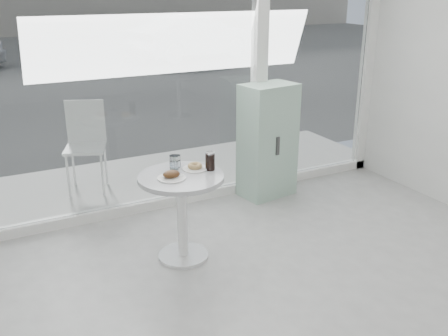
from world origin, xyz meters
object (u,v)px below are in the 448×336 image
plate_donut (195,167)px  cola_glass (210,161)px  plate_fritter (172,176)px  mint_cabinet (268,141)px  main_table (182,200)px  car_silver (194,37)px  water_tumbler_b (177,162)px  patio_chair (86,140)px  water_tumbler_a (174,163)px

plate_donut → cola_glass: cola_glass is taller
plate_fritter → mint_cabinet: bearing=31.5°
main_table → car_silver: car_silver is taller
water_tumbler_b → plate_donut: bearing=-47.3°
patio_chair → water_tumbler_a: size_ratio=8.06×
main_table → cola_glass: cola_glass is taller
patio_chair → car_silver: size_ratio=0.24×
mint_cabinet → water_tumbler_b: 1.52m
mint_cabinet → plate_fritter: (-1.49, -0.92, 0.16)m
plate_fritter → plate_donut: plate_fritter is taller
main_table → plate_fritter: (-0.09, -0.04, 0.25)m
car_silver → cola_glass: 12.58m
mint_cabinet → patio_chair: 2.04m
car_silver → plate_fritter: size_ratio=17.96×
patio_chair → cola_glass: patio_chair is taller
water_tumbler_a → cola_glass: cola_glass is taller
plate_fritter → water_tumbler_a: size_ratio=1.90×
main_table → car_silver: size_ratio=0.18×
patio_chair → water_tumbler_a: patio_chair is taller
water_tumbler_a → main_table: bearing=-92.2°
mint_cabinet → patio_chair: bearing=141.9°
car_silver → plate_donut: (-5.08, -11.49, 0.09)m
mint_cabinet → cola_glass: bearing=-150.8°
main_table → mint_cabinet: 1.65m
plate_fritter → car_silver: bearing=65.3°
main_table → water_tumbler_a: 0.32m
patio_chair → water_tumbler_b: size_ratio=9.29×
mint_cabinet → car_silver: car_silver is taller
car_silver → patio_chair: bearing=135.8°
patio_chair → water_tumbler_b: patio_chair is taller
mint_cabinet → plate_fritter: size_ratio=5.38×
water_tumbler_a → cola_glass: size_ratio=0.79×
mint_cabinet → patio_chair: mint_cabinet is taller
plate_fritter → cola_glass: size_ratio=1.50×
plate_donut → car_silver: bearing=66.1°
car_silver → water_tumbler_b: size_ratio=39.27×
water_tumbler_b → mint_cabinet: bearing=26.6°
plate_donut → cola_glass: size_ratio=1.39×
car_silver → water_tumbler_a: bearing=141.3°
water_tumbler_a → water_tumbler_b: bearing=42.0°
cola_glass → main_table: bearing=-178.2°
water_tumbler_a → water_tumbler_b: size_ratio=1.15×
plate_fritter → plate_donut: size_ratio=1.08×
mint_cabinet → cola_glass: mint_cabinet is taller
plate_fritter → water_tumbler_b: (0.14, 0.24, 0.02)m
main_table → water_tumbler_a: size_ratio=6.21×
main_table → patio_chair: (-0.38, 1.89, 0.07)m
plate_fritter → plate_donut: 0.28m
main_table → water_tumbler_b: (0.05, 0.20, 0.27)m
plate_fritter → water_tumbler_a: (0.10, 0.20, 0.03)m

